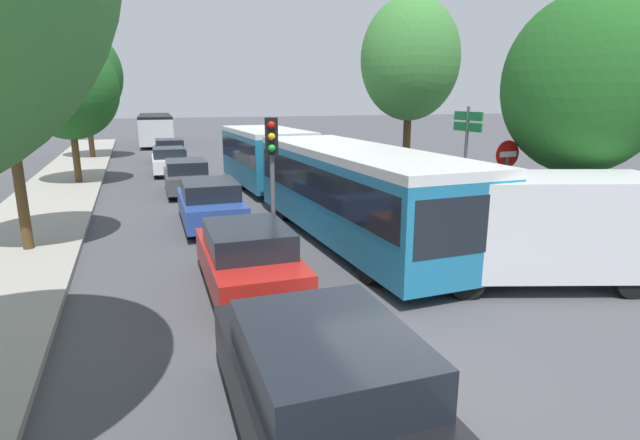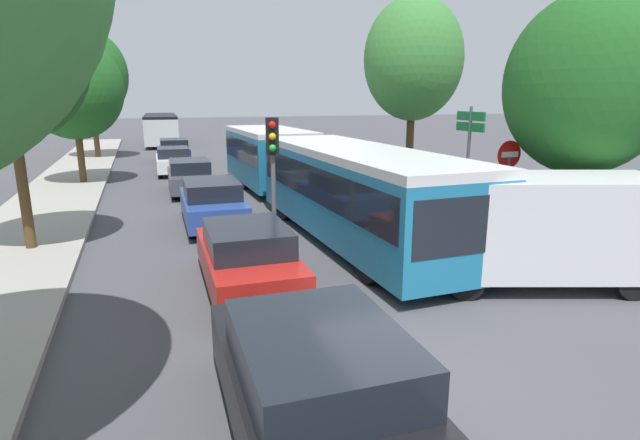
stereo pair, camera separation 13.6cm
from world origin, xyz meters
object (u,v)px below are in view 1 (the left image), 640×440
object	(u,v)px
articulated_bus	(309,170)
tree_left_distant	(84,75)
traffic_light	(272,155)
no_entry_sign	(505,177)
tree_left_far	(70,91)
white_van	(546,227)
tree_right_near	(583,90)
queued_car_white	(169,161)
queued_car_black	(325,389)
city_bus_rear	(156,127)
queued_car_blue	(210,203)
direction_sign_post	(467,140)
queued_car_navy	(170,151)
queued_car_red	(248,258)
tree_right_mid	(409,63)
queued_car_graphite	(187,177)

from	to	relation	value
articulated_bus	tree_left_distant	world-z (taller)	tree_left_distant
traffic_light	no_entry_sign	distance (m)	6.02
tree_left_distant	tree_left_far	bearing A→B (deg)	-89.33
white_van	tree_right_near	world-z (taller)	tree_right_near
queued_car_white	white_van	size ratio (longest dim) A/B	0.75
queued_car_black	city_bus_rear	bearing A→B (deg)	1.36
queued_car_blue	tree_left_distant	size ratio (longest dim) A/B	0.52
queued_car_white	no_entry_sign	bearing A→B (deg)	-154.93
city_bus_rear	direction_sign_post	size ratio (longest dim) A/B	3.21
direction_sign_post	queued_car_white	bearing A→B (deg)	-58.38
queued_car_white	no_entry_sign	xyz separation A→B (m)	(7.25, -16.68, 1.18)
queued_car_navy	direction_sign_post	world-z (taller)	direction_sign_post
queued_car_red	city_bus_rear	bearing A→B (deg)	1.72
city_bus_rear	queued_car_red	world-z (taller)	city_bus_rear
queued_car_black	direction_sign_post	world-z (taller)	direction_sign_post
tree_left_far	tree_right_near	size ratio (longest dim) A/B	1.02
queued_car_navy	tree_left_distant	bearing A→B (deg)	54.66
queued_car_blue	tree_left_far	distance (m)	11.20
white_van	queued_car_black	bearing A→B (deg)	47.50
queued_car_red	tree_right_mid	bearing A→B (deg)	-43.40
white_van	direction_sign_post	distance (m)	6.29
queued_car_red	white_van	bearing A→B (deg)	-104.66
queued_car_red	tree_left_distant	xyz separation A→B (m)	(-4.52, 25.90, 4.56)
tree_left_far	queued_car_white	bearing A→B (deg)	26.62
tree_left_far	tree_right_mid	distance (m)	14.64
queued_car_blue	queued_car_graphite	distance (m)	5.85
traffic_light	tree_left_distant	size ratio (longest dim) A/B	0.42
white_van	tree_left_distant	xyz separation A→B (m)	(-10.49, 27.63, 4.03)
queued_car_white	tree_left_distant	size ratio (longest dim) A/B	0.50
queued_car_navy	tree_right_mid	distance (m)	16.90
direction_sign_post	tree_left_far	xyz separation A→B (m)	(-12.52, 11.32, 1.60)
queued_car_blue	no_entry_sign	world-z (taller)	no_entry_sign
tree_left_distant	queued_car_red	bearing A→B (deg)	-80.09
queued_car_graphite	white_van	world-z (taller)	white_van
tree_right_near	tree_right_mid	world-z (taller)	tree_right_mid
city_bus_rear	no_entry_sign	xyz separation A→B (m)	(7.03, -35.19, 0.45)
queued_car_red	tree_right_mid	size ratio (longest dim) A/B	0.52
queued_car_red	tree_left_distant	size ratio (longest dim) A/B	0.50
traffic_light	tree_right_near	world-z (taller)	tree_right_near
queued_car_graphite	no_entry_sign	size ratio (longest dim) A/B	1.43
queued_car_navy	white_van	size ratio (longest dim) A/B	0.77
queued_car_blue	no_entry_sign	xyz separation A→B (m)	(6.86, -4.96, 1.16)
queued_car_blue	traffic_light	world-z (taller)	traffic_light
queued_car_graphite	queued_car_navy	xyz separation A→B (m)	(0.10, 10.93, 0.02)
queued_car_black	tree_left_distant	size ratio (longest dim) A/B	0.55
tree_left_far	tree_right_mid	xyz separation A→B (m)	(12.91, -6.83, 1.07)
tree_right_near	no_entry_sign	bearing A→B (deg)	153.82
traffic_light	no_entry_sign	bearing A→B (deg)	87.58
queued_car_blue	queued_car_black	bearing A→B (deg)	179.86
city_bus_rear	queued_car_blue	xyz separation A→B (m)	(0.17, -30.23, -0.71)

